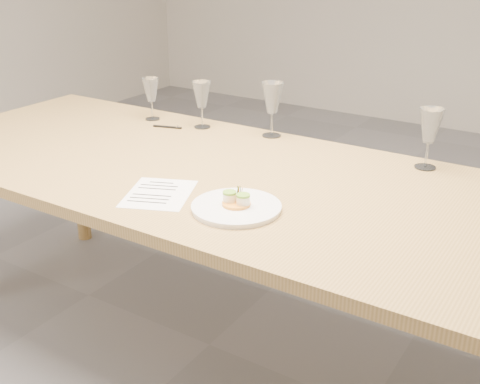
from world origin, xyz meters
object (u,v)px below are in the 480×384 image
Objects in this scene: dinner_plate at (236,206)px; wine_glass_2 at (272,99)px; ballpoint_pen at (168,127)px; wine_glass_0 at (151,91)px; wine_glass_3 at (430,127)px; wine_glass_1 at (202,96)px; dining_table at (206,185)px; recipe_sheet at (159,194)px.

wine_glass_2 is at bearing 111.68° from dinner_plate.
wine_glass_0 reaches higher than ballpoint_pen.
dinner_plate is 0.75m from wine_glass_3.
ballpoint_pen is 0.57× the size of wine_glass_2.
wine_glass_1 is (-0.58, 0.63, 0.12)m from dinner_plate.
recipe_sheet is (0.02, -0.27, 0.07)m from dining_table.
ballpoint_pen is at bearing -174.25° from wine_glass_3.
wine_glass_2 reaches higher than wine_glass_1.
wine_glass_1 is at bearing 4.05° from wine_glass_0.
dinner_plate is 0.88× the size of recipe_sheet.
wine_glass_2 reaches higher than dining_table.
ballpoint_pen reaches higher than recipe_sheet.
wine_glass_1 reaches higher than dining_table.
wine_glass_0 reaches higher than dinner_plate.
dinner_plate is 0.27m from recipe_sheet.
wine_glass_0 is (-0.56, 0.64, 0.13)m from recipe_sheet.
dining_table is 9.07× the size of dinner_plate.
dining_table is at bearing -33.85° from wine_glass_0.
recipe_sheet is 1.39× the size of wine_glass_2.
wine_glass_0 is (-0.83, 0.61, 0.12)m from dinner_plate.
wine_glass_0 is at bearing 136.92° from ballpoint_pen.
wine_glass_3 is at bearing 60.93° from dinner_plate.
wine_glass_1 is at bearing -170.22° from wine_glass_2.
recipe_sheet is 1.65× the size of wine_glass_0.
dinner_plate is at bearing -55.39° from ballpoint_pen.
recipe_sheet is 0.86m from wine_glass_0.
wine_glass_1 reaches higher than wine_glass_0.
wine_glass_0 is at bearing -172.82° from wine_glass_2.
recipe_sheet is 0.94m from wine_glass_3.
dinner_plate is 0.74m from wine_glass_2.
wine_glass_1 is (-0.29, 0.38, 0.20)m from dining_table.
recipe_sheet is 1.43× the size of wine_glass_3.
wine_glass_3 is at bearing 32.16° from dining_table.
recipe_sheet is 0.72m from wine_glass_2.
wine_glass_0 reaches higher than recipe_sheet.
dining_table is 19.39× the size of ballpoint_pen.
wine_glass_0 reaches higher than dining_table.
recipe_sheet is 0.71m from ballpoint_pen.
dining_table is 0.79m from wine_glass_3.
dining_table is 11.03× the size of wine_glass_2.
wine_glass_3 is at bearing -11.64° from ballpoint_pen.
wine_glass_2 reaches higher than recipe_sheet.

